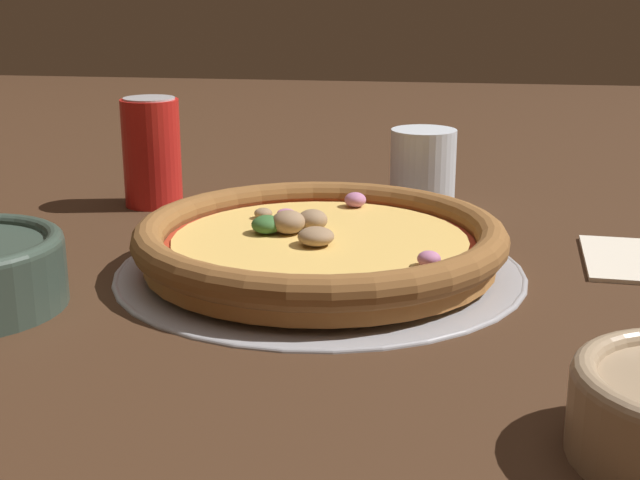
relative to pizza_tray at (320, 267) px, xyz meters
The scene contains 5 objects.
ground_plane 0.00m from the pizza_tray, ahead, with size 3.00×3.00×0.00m, color #3D2616.
pizza_tray is the anchor object (origin of this frame).
pizza 0.02m from the pizza_tray, 42.40° to the right, with size 0.33×0.33×0.04m.
drinking_cup 0.25m from the pizza_tray, 109.26° to the right, with size 0.07×0.07×0.09m.
beverage_can 0.32m from the pizza_tray, 43.27° to the right, with size 0.07×0.07×0.12m.
Camera 1 is at (-0.11, 0.75, 0.26)m, focal length 50.00 mm.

